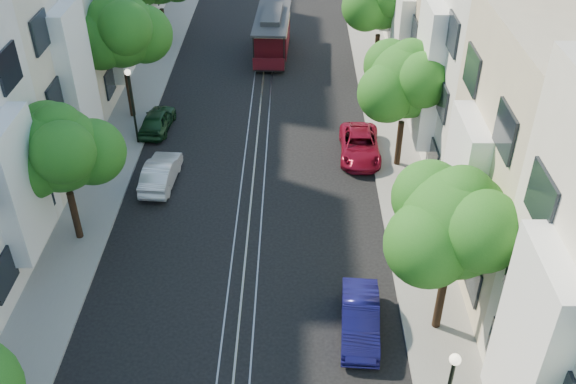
{
  "coord_description": "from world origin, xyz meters",
  "views": [
    {
      "loc": [
        1.98,
        -7.41,
        17.51
      ],
      "look_at": [
        1.76,
        14.45,
        2.2
      ],
      "focal_mm": 40.0,
      "sensor_mm": 36.0,
      "label": 1
    }
  ],
  "objects_px": {
    "parked_car_e_mid": "(360,319)",
    "parked_car_w_mid": "(161,172)",
    "tree_w_c": "(121,32)",
    "cable_car": "(272,32)",
    "tree_e_b": "(456,226)",
    "tree_e_c": "(407,82)",
    "parked_car_w_far": "(157,120)",
    "lamp_west": "(131,96)",
    "tree_w_b": "(61,152)",
    "parked_car_e_far": "(360,146)"
  },
  "relations": [
    {
      "from": "tree_e_b",
      "to": "lamp_west",
      "type": "bearing_deg",
      "value": 136.15
    },
    {
      "from": "parked_car_e_mid",
      "to": "parked_car_w_mid",
      "type": "height_order",
      "value": "parked_car_e_mid"
    },
    {
      "from": "parked_car_e_mid",
      "to": "parked_car_e_far",
      "type": "relative_size",
      "value": 0.88
    },
    {
      "from": "lamp_west",
      "to": "parked_car_e_far",
      "type": "distance_m",
      "value": 11.94
    },
    {
      "from": "tree_w_c",
      "to": "parked_car_e_mid",
      "type": "distance_m",
      "value": 20.36
    },
    {
      "from": "tree_w_c",
      "to": "cable_car",
      "type": "distance_m",
      "value": 12.43
    },
    {
      "from": "tree_w_b",
      "to": "cable_car",
      "type": "relative_size",
      "value": 0.88
    },
    {
      "from": "tree_w_c",
      "to": "parked_car_e_far",
      "type": "height_order",
      "value": "tree_w_c"
    },
    {
      "from": "tree_w_c",
      "to": "cable_car",
      "type": "relative_size",
      "value": 0.99
    },
    {
      "from": "lamp_west",
      "to": "parked_car_w_mid",
      "type": "xyz_separation_m",
      "value": [
        1.9,
        -3.72,
        -2.22
      ]
    },
    {
      "from": "tree_w_c",
      "to": "parked_car_e_far",
      "type": "bearing_deg",
      "value": -17.92
    },
    {
      "from": "tree_e_b",
      "to": "parked_car_e_mid",
      "type": "bearing_deg",
      "value": -176.45
    },
    {
      "from": "parked_car_e_far",
      "to": "parked_car_w_far",
      "type": "xyz_separation_m",
      "value": [
        -10.88,
        2.61,
        0.01
      ]
    },
    {
      "from": "parked_car_w_mid",
      "to": "parked_car_e_far",
      "type": "bearing_deg",
      "value": -160.91
    },
    {
      "from": "parked_car_w_mid",
      "to": "lamp_west",
      "type": "bearing_deg",
      "value": -59.01
    },
    {
      "from": "tree_e_c",
      "to": "tree_w_c",
      "type": "xyz_separation_m",
      "value": [
        -14.4,
        5.0,
        0.47
      ]
    },
    {
      "from": "tree_w_c",
      "to": "lamp_west",
      "type": "bearing_deg",
      "value": -74.25
    },
    {
      "from": "tree_e_c",
      "to": "parked_car_w_mid",
      "type": "xyz_separation_m",
      "value": [
        -11.66,
        -1.7,
        -3.98
      ]
    },
    {
      "from": "tree_w_b",
      "to": "cable_car",
      "type": "distance_m",
      "value": 21.75
    },
    {
      "from": "tree_e_c",
      "to": "lamp_west",
      "type": "relative_size",
      "value": 1.57
    },
    {
      "from": "tree_e_b",
      "to": "parked_car_w_mid",
      "type": "bearing_deg",
      "value": 141.41
    },
    {
      "from": "tree_e_c",
      "to": "cable_car",
      "type": "height_order",
      "value": "tree_e_c"
    },
    {
      "from": "tree_e_c",
      "to": "tree_w_b",
      "type": "bearing_deg",
      "value": -157.38
    },
    {
      "from": "lamp_west",
      "to": "tree_e_b",
      "type": "bearing_deg",
      "value": -43.85
    },
    {
      "from": "tree_w_c",
      "to": "cable_car",
      "type": "xyz_separation_m",
      "value": [
        7.64,
        9.17,
        -3.46
      ]
    },
    {
      "from": "tree_e_b",
      "to": "parked_car_e_far",
      "type": "distance_m",
      "value": 12.79
    },
    {
      "from": "parked_car_e_far",
      "to": "cable_car",
      "type": "bearing_deg",
      "value": 111.99
    },
    {
      "from": "lamp_west",
      "to": "parked_car_w_far",
      "type": "xyz_separation_m",
      "value": [
        0.8,
        1.54,
        -2.24
      ]
    },
    {
      "from": "cable_car",
      "to": "parked_car_w_mid",
      "type": "height_order",
      "value": "cable_car"
    },
    {
      "from": "tree_w_c",
      "to": "parked_car_e_mid",
      "type": "height_order",
      "value": "tree_w_c"
    },
    {
      "from": "tree_w_c",
      "to": "parked_car_e_far",
      "type": "distance_m",
      "value": 13.89
    },
    {
      "from": "tree_w_b",
      "to": "parked_car_w_mid",
      "type": "xyz_separation_m",
      "value": [
        2.74,
        4.3,
        -3.78
      ]
    },
    {
      "from": "tree_e_c",
      "to": "parked_car_w_mid",
      "type": "distance_m",
      "value": 12.44
    },
    {
      "from": "lamp_west",
      "to": "parked_car_e_far",
      "type": "xyz_separation_m",
      "value": [
        11.68,
        -1.07,
        -2.24
      ]
    },
    {
      "from": "lamp_west",
      "to": "cable_car",
      "type": "height_order",
      "value": "lamp_west"
    },
    {
      "from": "tree_e_c",
      "to": "lamp_west",
      "type": "xyz_separation_m",
      "value": [
        -13.56,
        2.02,
        -1.75
      ]
    },
    {
      "from": "tree_e_b",
      "to": "parked_car_w_mid",
      "type": "distance_m",
      "value": 15.47
    },
    {
      "from": "tree_e_b",
      "to": "parked_car_w_far",
      "type": "xyz_separation_m",
      "value": [
        -12.77,
        14.56,
        -4.12
      ]
    },
    {
      "from": "lamp_west",
      "to": "tree_w_c",
      "type": "bearing_deg",
      "value": 105.75
    },
    {
      "from": "parked_car_e_mid",
      "to": "parked_car_w_far",
      "type": "bearing_deg",
      "value": 127.69
    },
    {
      "from": "tree_w_b",
      "to": "parked_car_e_far",
      "type": "bearing_deg",
      "value": 29.05
    },
    {
      "from": "tree_e_c",
      "to": "parked_car_w_far",
      "type": "xyz_separation_m",
      "value": [
        -12.77,
        3.56,
        -3.99
      ]
    },
    {
      "from": "parked_car_e_mid",
      "to": "parked_car_w_far",
      "type": "relative_size",
      "value": 1.06
    },
    {
      "from": "tree_w_b",
      "to": "tree_w_c",
      "type": "bearing_deg",
      "value": 90.0
    },
    {
      "from": "tree_e_b",
      "to": "tree_w_b",
      "type": "xyz_separation_m",
      "value": [
        -14.4,
        5.0,
        -0.34
      ]
    },
    {
      "from": "lamp_west",
      "to": "tree_e_c",
      "type": "bearing_deg",
      "value": -8.49
    },
    {
      "from": "lamp_west",
      "to": "parked_car_w_far",
      "type": "relative_size",
      "value": 1.16
    },
    {
      "from": "tree_e_c",
      "to": "tree_w_c",
      "type": "distance_m",
      "value": 15.25
    },
    {
      "from": "tree_w_c",
      "to": "lamp_west",
      "type": "relative_size",
      "value": 1.71
    },
    {
      "from": "parked_car_e_mid",
      "to": "parked_car_w_far",
      "type": "xyz_separation_m",
      "value": [
        -9.9,
        14.74,
        -0.02
      ]
    }
  ]
}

